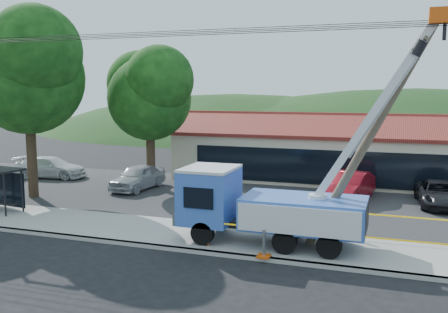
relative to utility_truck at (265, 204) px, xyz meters
name	(u,v)px	position (x,y,z in m)	size (l,w,h in m)	color
ground	(158,270)	(-2.88, -3.82, -1.74)	(120.00, 120.00, 0.00)	black
curb	(182,250)	(-2.88, -1.72, -1.66)	(60.00, 0.25, 0.15)	#A19D96
sidewalk	(200,236)	(-2.88, 0.18, -1.66)	(60.00, 4.00, 0.15)	#A19D96
parking_lot	(252,198)	(-2.88, 8.18, -1.69)	(60.00, 12.00, 0.10)	#28282B
strip_mall	(339,153)	(1.12, 16.16, 0.14)	(22.50, 8.53, 4.67)	#BFB198
tree_west_near	(27,67)	(-14.88, 4.18, 5.79)	(7.56, 6.72, 10.80)	#332316
tree_lot	(149,90)	(-9.88, 9.18, 4.47)	(6.30, 5.60, 8.94)	#332316
hill_west	(235,132)	(-17.88, 51.18, -1.74)	(78.40, 56.00, 28.00)	#133413
hill_center	(415,137)	(7.12, 51.18, -1.74)	(89.60, 64.00, 32.00)	#133413
utility_truck	(265,204)	(0.00, 0.00, 0.00)	(9.84, 3.97, 8.85)	black
leaning_pole	(376,126)	(4.08, 0.44, 3.18)	(4.59, 1.88, 8.75)	brown
bus_shelter	(2,180)	(-13.85, 0.71, 0.03)	(2.47, 1.70, 2.23)	black
caution_tape	(342,228)	(2.95, 0.54, -0.85)	(9.98, 3.49, 1.01)	#E44F0C
car_silver	(138,191)	(-10.25, 8.12, -1.74)	(1.82, 4.51, 1.54)	#AFB1B7
car_red	(350,202)	(2.50, 9.30, -1.74)	(1.66, 4.76, 1.57)	maroon
car_white	(51,179)	(-18.06, 9.78, -1.74)	(2.04, 5.02, 1.46)	silver
car_dark	(439,208)	(7.15, 9.43, -1.74)	(2.18, 4.72, 1.31)	black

